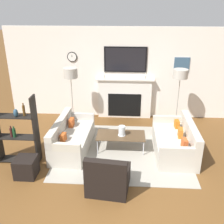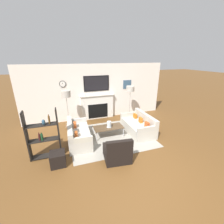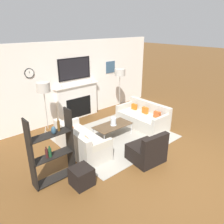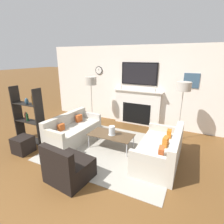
# 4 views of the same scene
# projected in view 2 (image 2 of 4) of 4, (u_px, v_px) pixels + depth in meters

# --- Properties ---
(ground_plane) EXTENTS (60.00, 60.00, 0.00)m
(ground_plane) POSITION_uv_depth(u_px,v_px,m) (136.00, 175.00, 4.01)
(ground_plane) COLOR brown
(fireplace_wall) EXTENTS (7.09, 0.28, 2.70)m
(fireplace_wall) POSITION_uv_depth(u_px,v_px,m) (97.00, 95.00, 7.45)
(fireplace_wall) COLOR silver
(fireplace_wall) RESTS_ON ground_plane
(area_rug) EXTENTS (3.11, 2.66, 0.01)m
(area_rug) POSITION_uv_depth(u_px,v_px,m) (110.00, 136.00, 5.98)
(area_rug) COLOR gray
(area_rug) RESTS_ON ground_plane
(couch_left) EXTENTS (0.84, 1.73, 0.75)m
(couch_left) POSITION_uv_depth(u_px,v_px,m) (78.00, 135.00, 5.51)
(couch_left) COLOR #B9B3A5
(couch_left) RESTS_ON ground_plane
(couch_right) EXTENTS (0.87, 1.68, 0.77)m
(couch_right) POSITION_uv_depth(u_px,v_px,m) (138.00, 126.00, 6.27)
(couch_right) COLOR #B9B3A5
(couch_right) RESTS_ON ground_plane
(armchair) EXTENTS (0.85, 0.82, 0.80)m
(armchair) POSITION_uv_depth(u_px,v_px,m) (117.00, 152.00, 4.54)
(armchair) COLOR black
(armchair) RESTS_ON ground_plane
(coffee_table) EXTENTS (1.16, 0.59, 0.39)m
(coffee_table) POSITION_uv_depth(u_px,v_px,m) (108.00, 128.00, 5.90)
(coffee_table) COLOR #4C3823
(coffee_table) RESTS_ON ground_plane
(hurricane_candle) EXTENTS (0.19, 0.19, 0.24)m
(hurricane_candle) POSITION_uv_depth(u_px,v_px,m) (109.00, 125.00, 5.86)
(hurricane_candle) COLOR silver
(hurricane_candle) RESTS_ON coffee_table
(floor_lamp_left) EXTENTS (0.38, 0.38, 1.68)m
(floor_lamp_left) POSITION_uv_depth(u_px,v_px,m) (66.00, 94.00, 6.26)
(floor_lamp_left) COLOR #9E998E
(floor_lamp_left) RESTS_ON ground_plane
(floor_lamp_right) EXTENTS (0.39, 0.39, 1.69)m
(floor_lamp_right) POSITION_uv_depth(u_px,v_px,m) (130.00, 89.00, 7.15)
(floor_lamp_right) COLOR #9E998E
(floor_lamp_right) RESTS_ON ground_plane
(shelf_unit) EXTENTS (0.92, 0.28, 1.56)m
(shelf_unit) POSITION_uv_depth(u_px,v_px,m) (44.00, 135.00, 4.52)
(shelf_unit) COLOR black
(shelf_unit) RESTS_ON ground_plane
(ottoman) EXTENTS (0.42, 0.42, 0.41)m
(ottoman) POSITION_uv_depth(u_px,v_px,m) (58.00, 159.00, 4.34)
(ottoman) COLOR black
(ottoman) RESTS_ON ground_plane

